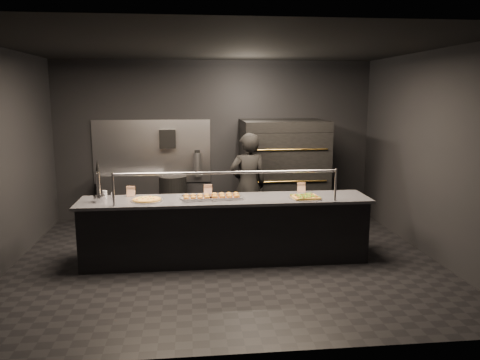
{
  "coord_description": "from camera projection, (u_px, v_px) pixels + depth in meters",
  "views": [
    {
      "loc": [
        -0.49,
        -6.44,
        2.37
      ],
      "look_at": [
        0.23,
        0.2,
        1.14
      ],
      "focal_mm": 35.0,
      "sensor_mm": 36.0,
      "label": 1
    }
  ],
  "objects": [
    {
      "name": "tent_cards",
      "position": [
        214.0,
        189.0,
        6.86
      ],
      "size": [
        2.63,
        0.04,
        0.15
      ],
      "color": "white",
      "rests_on": "service_counter"
    },
    {
      "name": "towel_dispenser",
      "position": [
        168.0,
        139.0,
        8.74
      ],
      "size": [
        0.3,
        0.2,
        0.35
      ],
      "primitive_type": "cube",
      "color": "black",
      "rests_on": "room"
    },
    {
      "name": "worker",
      "position": [
        248.0,
        186.0,
        7.77
      ],
      "size": [
        0.7,
        0.52,
        1.75
      ],
      "primitive_type": "imported",
      "rotation": [
        0.0,
        0.0,
        3.31
      ],
      "color": "black",
      "rests_on": "ground"
    },
    {
      "name": "pizza_oven",
      "position": [
        283.0,
        172.0,
        8.59
      ],
      "size": [
        1.5,
        1.23,
        1.91
      ],
      "color": "black",
      "rests_on": "ground"
    },
    {
      "name": "square_pizza",
      "position": [
        305.0,
        197.0,
        6.6
      ],
      "size": [
        0.46,
        0.46,
        0.05
      ],
      "color": "silver",
      "rests_on": "service_counter"
    },
    {
      "name": "trash_bin",
      "position": [
        173.0,
        199.0,
        8.79
      ],
      "size": [
        0.52,
        0.52,
        0.87
      ],
      "primitive_type": "cylinder",
      "color": "black",
      "rests_on": "ground"
    },
    {
      "name": "slider_tray_a",
      "position": [
        197.0,
        198.0,
        6.55
      ],
      "size": [
        0.5,
        0.43,
        0.07
      ],
      "color": "silver",
      "rests_on": "service_counter"
    },
    {
      "name": "condiment_jar",
      "position": [
        107.0,
        195.0,
        6.61
      ],
      "size": [
        0.17,
        0.07,
        0.11
      ],
      "color": "silver",
      "rests_on": "service_counter"
    },
    {
      "name": "service_counter",
      "position": [
        226.0,
        229.0,
        6.7
      ],
      "size": [
        4.1,
        0.78,
        1.37
      ],
      "color": "black",
      "rests_on": "ground"
    },
    {
      "name": "fire_extinguisher",
      "position": [
        197.0,
        164.0,
        8.9
      ],
      "size": [
        0.14,
        0.14,
        0.51
      ],
      "color": "#B2B2B7",
      "rests_on": "room"
    },
    {
      "name": "beer_tap",
      "position": [
        99.0,
        190.0,
        6.37
      ],
      "size": [
        0.15,
        0.22,
        0.58
      ],
      "color": "silver",
      "rests_on": "service_counter"
    },
    {
      "name": "room",
      "position": [
        223.0,
        158.0,
        6.56
      ],
      "size": [
        6.04,
        6.0,
        3.0
      ],
      "color": "black",
      "rests_on": "ground"
    },
    {
      "name": "prep_shelf",
      "position": [
        132.0,
        198.0,
        8.8
      ],
      "size": [
        1.2,
        0.35,
        0.9
      ],
      "primitive_type": "cube",
      "color": "#99999E",
      "rests_on": "ground"
    },
    {
      "name": "round_pizza",
      "position": [
        147.0,
        200.0,
        6.46
      ],
      "size": [
        0.44,
        0.44,
        0.03
      ],
      "color": "silver",
      "rests_on": "service_counter"
    },
    {
      "name": "slider_tray_b",
      "position": [
        226.0,
        196.0,
        6.61
      ],
      "size": [
        0.51,
        0.42,
        0.07
      ],
      "color": "silver",
      "rests_on": "service_counter"
    }
  ]
}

